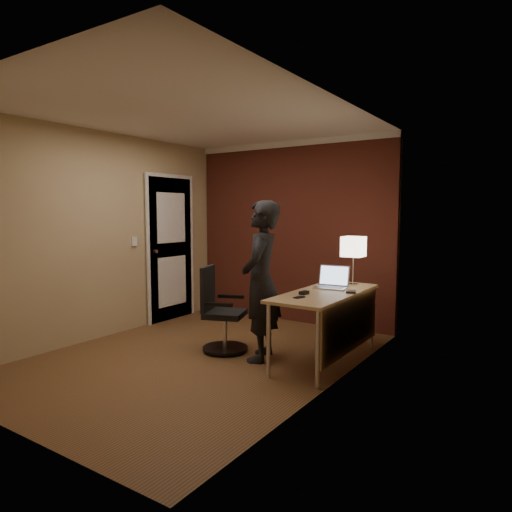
% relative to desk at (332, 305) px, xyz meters
% --- Properties ---
extents(room, '(4.00, 4.00, 4.00)m').
position_rel_desk_xyz_m(room, '(-1.53, 0.97, 0.77)').
color(room, brown).
rests_on(room, ground).
extents(desk, '(0.60, 1.50, 0.73)m').
position_rel_desk_xyz_m(desk, '(0.00, 0.00, 0.00)').
color(desk, tan).
rests_on(desk, ground).
extents(desk_lamp, '(0.22, 0.22, 0.54)m').
position_rel_desk_xyz_m(desk_lamp, '(-0.01, 0.56, 0.55)').
color(desk_lamp, silver).
rests_on(desk_lamp, desk).
extents(laptop, '(0.36, 0.29, 0.23)m').
position_rel_desk_xyz_m(laptop, '(-0.12, 0.27, 0.19)').
color(laptop, silver).
rests_on(laptop, desk).
extents(mouse, '(0.07, 0.11, 0.03)m').
position_rel_desk_xyz_m(mouse, '(-0.19, -0.25, 0.14)').
color(mouse, black).
rests_on(mouse, desk).
extents(phone, '(0.08, 0.12, 0.01)m').
position_rel_desk_xyz_m(phone, '(-0.14, -0.44, 0.13)').
color(phone, black).
rests_on(phone, desk).
extents(wallet, '(0.12, 0.13, 0.02)m').
position_rel_desk_xyz_m(wallet, '(0.17, 0.08, 0.14)').
color(wallet, black).
rests_on(wallet, desk).
extents(office_chair, '(0.53, 0.58, 0.92)m').
position_rel_desk_xyz_m(office_chair, '(-1.20, -0.30, -0.20)').
color(office_chair, black).
rests_on(office_chair, ground).
extents(person, '(0.58, 0.70, 1.65)m').
position_rel_desk_xyz_m(person, '(-0.67, -0.28, 0.22)').
color(person, black).
rests_on(person, ground).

